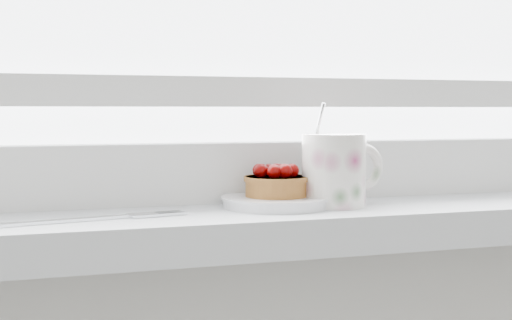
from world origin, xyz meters
name	(u,v)px	position (x,y,z in m)	size (l,w,h in m)	color
saucer	(276,202)	(0.00, 1.90, 0.95)	(0.12, 0.12, 0.01)	white
raspberry_tart	(276,182)	(0.00, 1.90, 0.97)	(0.07, 0.07, 0.04)	brown
floral_mug	(336,168)	(0.07, 1.89, 0.98)	(0.11, 0.08, 0.12)	white
fork	(96,218)	(-0.20, 1.86, 0.94)	(0.19, 0.05, 0.00)	silver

